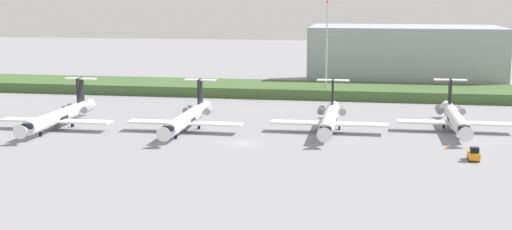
{
  "coord_description": "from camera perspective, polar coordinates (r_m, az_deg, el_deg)",
  "views": [
    {
      "loc": [
        21.72,
        -115.45,
        26.51
      ],
      "look_at": [
        0.0,
        12.83,
        3.0
      ],
      "focal_mm": 46.64,
      "sensor_mm": 36.0,
      "label": 1
    }
  ],
  "objects": [
    {
      "name": "grass_berm",
      "position": [
        180.52,
        2.61,
        2.21
      ],
      "size": [
        320.0,
        20.0,
        2.66
      ],
      "primitive_type": "cube",
      "color": "#426033",
      "rests_on": "ground"
    },
    {
      "name": "safety_cone_front_marker",
      "position": [
        121.1,
        16.07,
        -2.68
      ],
      "size": [
        0.44,
        0.44,
        0.55
      ],
      "primitive_type": "cone",
      "color": "orange",
      "rests_on": "ground"
    },
    {
      "name": "ground_plane",
      "position": [
        149.43,
        1.1,
        0.02
      ],
      "size": [
        500.0,
        500.0,
        0.0
      ],
      "primitive_type": "plane",
      "color": "gray"
    },
    {
      "name": "regional_jet_third",
      "position": [
        131.84,
        6.32,
        -0.3
      ],
      "size": [
        22.81,
        31.0,
        9.0
      ],
      "color": "white",
      "rests_on": "ground"
    },
    {
      "name": "regional_jet_nearest",
      "position": [
        139.54,
        -16.52,
        -0.08
      ],
      "size": [
        22.81,
        31.0,
        9.0
      ],
      "color": "white",
      "rests_on": "ground"
    },
    {
      "name": "regional_jet_fourth",
      "position": [
        137.47,
        16.7,
        -0.24
      ],
      "size": [
        22.81,
        31.0,
        9.0
      ],
      "color": "white",
      "rests_on": "ground"
    },
    {
      "name": "regional_jet_second",
      "position": [
        132.34,
        -5.92,
        -0.25
      ],
      "size": [
        22.81,
        31.0,
        9.0
      ],
      "color": "white",
      "rests_on": "ground"
    },
    {
      "name": "distant_hangar",
      "position": [
        203.98,
        12.57,
        4.99
      ],
      "size": [
        55.51,
        29.23,
        17.43
      ],
      "primitive_type": "cube",
      "color": "#9EA3AD",
      "rests_on": "ground"
    },
    {
      "name": "baggage_tug",
      "position": [
        113.75,
        18.17,
        -3.24
      ],
      "size": [
        1.72,
        3.2,
        2.3
      ],
      "color": "orange",
      "rests_on": "ground"
    },
    {
      "name": "antenna_mast",
      "position": [
        175.12,
        6.05,
        4.91
      ],
      "size": [
        4.4,
        0.5,
        25.12
      ],
      "color": "#B2B2B7",
      "rests_on": "ground"
    }
  ]
}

